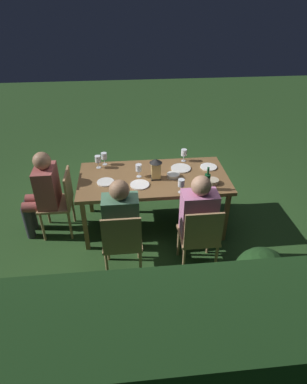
% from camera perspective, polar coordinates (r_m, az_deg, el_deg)
% --- Properties ---
extents(ground_plane, '(16.00, 16.00, 0.00)m').
position_cam_1_polar(ground_plane, '(4.43, -0.00, -5.75)').
color(ground_plane, '#26471E').
extents(dining_table, '(1.85, 0.93, 0.76)m').
position_cam_1_polar(dining_table, '(4.03, -0.00, 2.06)').
color(dining_table, brown).
rests_on(dining_table, ground).
extents(chair_side_right_b, '(0.42, 0.40, 0.87)m').
position_cam_1_polar(chair_side_right_b, '(3.45, -5.54, -8.68)').
color(chair_side_right_b, '#9E7A51').
rests_on(chair_side_right_b, ground).
extents(person_in_green, '(0.38, 0.47, 1.15)m').
position_cam_1_polar(person_in_green, '(3.51, -5.73, -4.71)').
color(person_in_green, '#4C7A5B').
rests_on(person_in_green, ground).
extents(chair_side_right_a, '(0.42, 0.40, 0.87)m').
position_cam_1_polar(chair_side_right_a, '(3.53, 8.21, -7.74)').
color(chair_side_right_a, '#9E7A51').
rests_on(chair_side_right_a, ground).
extents(person_in_pink, '(0.38, 0.47, 1.15)m').
position_cam_1_polar(person_in_pink, '(3.59, 7.71, -3.88)').
color(person_in_pink, '#C675A3').
rests_on(person_in_pink, ground).
extents(chair_head_far, '(0.40, 0.42, 0.87)m').
position_cam_1_polar(chair_head_far, '(4.21, -16.10, -1.36)').
color(chair_head_far, '#9E7A51').
rests_on(chair_head_far, ground).
extents(person_in_rust, '(0.48, 0.38, 1.15)m').
position_cam_1_polar(person_in_rust, '(4.18, -19.04, 0.23)').
color(person_in_rust, '#9E4C47').
rests_on(person_in_rust, ground).
extents(lantern_centerpiece, '(0.15, 0.15, 0.27)m').
position_cam_1_polar(lantern_centerpiece, '(3.90, 0.40, 4.33)').
color(lantern_centerpiece, black).
rests_on(lantern_centerpiece, dining_table).
extents(green_bottle_on_table, '(0.07, 0.07, 0.29)m').
position_cam_1_polar(green_bottle_on_table, '(3.75, 9.48, 1.87)').
color(green_bottle_on_table, '#144723').
rests_on(green_bottle_on_table, dining_table).
extents(wine_glass_a, '(0.08, 0.08, 0.17)m').
position_cam_1_polar(wine_glass_a, '(4.34, 5.41, 6.89)').
color(wine_glass_a, silver).
rests_on(wine_glass_a, dining_table).
extents(wine_glass_b, '(0.08, 0.08, 0.17)m').
position_cam_1_polar(wine_glass_b, '(4.22, -9.83, 5.69)').
color(wine_glass_b, silver).
rests_on(wine_glass_b, dining_table).
extents(wine_glass_c, '(0.08, 0.08, 0.17)m').
position_cam_1_polar(wine_glass_c, '(3.95, -2.64, 4.22)').
color(wine_glass_c, silver).
rests_on(wine_glass_c, dining_table).
extents(wine_glass_d, '(0.08, 0.08, 0.17)m').
position_cam_1_polar(wine_glass_d, '(4.28, -8.75, 6.23)').
color(wine_glass_d, silver).
rests_on(wine_glass_d, dining_table).
extents(wine_glass_e, '(0.08, 0.08, 0.17)m').
position_cam_1_polar(wine_glass_e, '(3.65, 4.94, 1.52)').
color(wine_glass_e, silver).
rests_on(wine_glass_e, dining_table).
extents(plate_a, '(0.21, 0.21, 0.01)m').
position_cam_1_polar(plate_a, '(3.92, -8.48, 1.74)').
color(plate_a, silver).
rests_on(plate_a, dining_table).
extents(plate_b, '(0.26, 0.26, 0.01)m').
position_cam_1_polar(plate_b, '(4.19, 4.87, 4.21)').
color(plate_b, silver).
rests_on(plate_b, dining_table).
extents(plate_c, '(0.22, 0.22, 0.01)m').
position_cam_1_polar(plate_c, '(4.27, 9.74, 4.39)').
color(plate_c, white).
rests_on(plate_c, dining_table).
extents(plate_d, '(0.23, 0.23, 0.01)m').
position_cam_1_polar(plate_d, '(3.83, -2.45, 1.31)').
color(plate_d, white).
rests_on(plate_d, dining_table).
extents(bowl_olives, '(0.16, 0.16, 0.04)m').
position_cam_1_polar(bowl_olives, '(3.99, 3.51, 2.97)').
color(bowl_olives, silver).
rests_on(bowl_olives, dining_table).
extents(bowl_bread, '(0.15, 0.15, 0.05)m').
position_cam_1_polar(bowl_bread, '(3.92, 10.43, 1.87)').
color(bowl_bread, '#BCAD8E').
rests_on(bowl_bread, dining_table).
extents(hedge_backdrop, '(5.70, 0.69, 1.26)m').
position_cam_1_polar(hedge_backdrop, '(2.43, 6.32, -29.08)').
color(hedge_backdrop, '#193816').
rests_on(hedge_backdrop, ground).
extents(potted_plant_corner, '(0.52, 0.52, 0.76)m').
position_cam_1_polar(potted_plant_corner, '(3.26, 18.48, -14.26)').
color(potted_plant_corner, brown).
rests_on(potted_plant_corner, ground).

